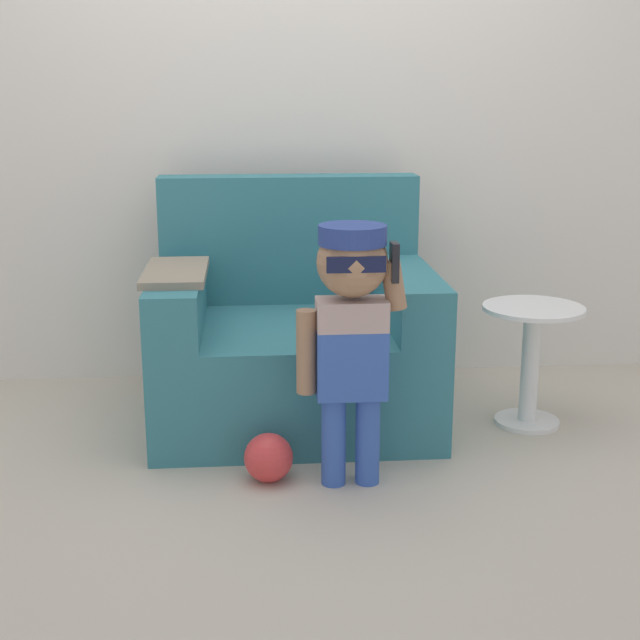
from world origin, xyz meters
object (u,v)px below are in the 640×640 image
at_px(toy_ball, 269,458).
at_px(armchair, 293,339).
at_px(person_child, 351,315).
at_px(side_table, 531,354).

bearing_deg(toy_ball, armchair, 79.49).
relative_size(person_child, toy_ball, 5.25).
xyz_separation_m(side_table, toy_ball, (-1.08, -0.46, -0.22)).
height_order(armchair, person_child, armchair).
distance_m(armchair, side_table, 0.98).
distance_m(person_child, side_table, 0.99).
xyz_separation_m(person_child, side_table, (0.80, 0.50, -0.31)).
bearing_deg(side_table, toy_ball, -156.95).
distance_m(person_child, toy_ball, 0.60).
xyz_separation_m(armchair, side_table, (0.96, -0.19, -0.03)).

